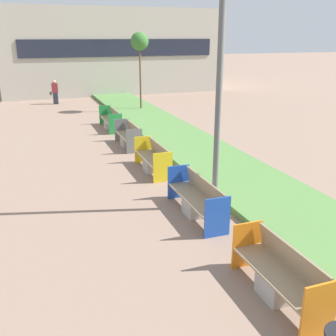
# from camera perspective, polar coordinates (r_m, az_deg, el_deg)

# --- Properties ---
(planter_grass_strip) EXTENTS (2.80, 120.00, 0.18)m
(planter_grass_strip) POSITION_cam_1_polar(r_m,az_deg,el_deg) (11.56, 13.09, -3.14)
(planter_grass_strip) COLOR #568442
(planter_grass_strip) RESTS_ON ground
(building_backdrop) EXTENTS (16.72, 8.66, 6.21)m
(building_backdrop) POSITION_cam_1_polar(r_m,az_deg,el_deg) (33.86, -8.61, 16.53)
(building_backdrop) COLOR #B2AD9E
(building_backdrop) RESTS_ON ground
(bench_orange_frame) EXTENTS (0.65, 2.09, 0.94)m
(bench_orange_frame) POSITION_cam_1_polar(r_m,az_deg,el_deg) (7.21, 15.87, -15.11)
(bench_orange_frame) COLOR #ADA8A0
(bench_orange_frame) RESTS_ON ground
(bench_blue_frame) EXTENTS (0.65, 2.42, 0.94)m
(bench_blue_frame) POSITION_cam_1_polar(r_m,az_deg,el_deg) (9.85, 4.26, -4.78)
(bench_blue_frame) COLOR #ADA8A0
(bench_blue_frame) RESTS_ON ground
(bench_yellow_frame) EXTENTS (0.65, 2.16, 0.94)m
(bench_yellow_frame) POSITION_cam_1_polar(r_m,az_deg,el_deg) (12.97, -2.12, 1.09)
(bench_yellow_frame) COLOR #ADA8A0
(bench_yellow_frame) RESTS_ON ground
(bench_grey_frame) EXTENTS (0.65, 2.06, 0.94)m
(bench_grey_frame) POSITION_cam_1_polar(r_m,az_deg,el_deg) (15.98, -5.72, 4.41)
(bench_grey_frame) COLOR #ADA8A0
(bench_grey_frame) RESTS_ON ground
(bench_green_frame) EXTENTS (0.65, 2.40, 0.94)m
(bench_green_frame) POSITION_cam_1_polar(r_m,az_deg,el_deg) (19.22, -8.25, 6.77)
(bench_green_frame) COLOR #ADA8A0
(bench_green_frame) RESTS_ON ground
(street_lamp_post) EXTENTS (0.24, 0.44, 9.14)m
(street_lamp_post) POSITION_cam_1_polar(r_m,az_deg,el_deg) (9.56, 7.88, 22.55)
(street_lamp_post) COLOR #56595B
(street_lamp_post) RESTS_ON ground
(sapling_tree_far) EXTENTS (1.02, 1.02, 4.47)m
(sapling_tree_far) POSITION_cam_1_polar(r_m,az_deg,el_deg) (23.31, -4.15, 17.70)
(sapling_tree_far) COLOR brown
(sapling_tree_far) RESTS_ON ground
(pedestrian_walking) EXTENTS (0.53, 0.24, 1.55)m
(pedestrian_walking) POSITION_cam_1_polar(r_m,az_deg,el_deg) (27.03, -16.10, 10.55)
(pedestrian_walking) COLOR #232633
(pedestrian_walking) RESTS_ON ground
(parked_car_distant) EXTENTS (4.38, 2.26, 1.86)m
(parked_car_distant) POSITION_cam_1_polar(r_m,az_deg,el_deg) (32.26, -1.41, 12.72)
(parked_car_distant) COLOR navy
(parked_car_distant) RESTS_ON ground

